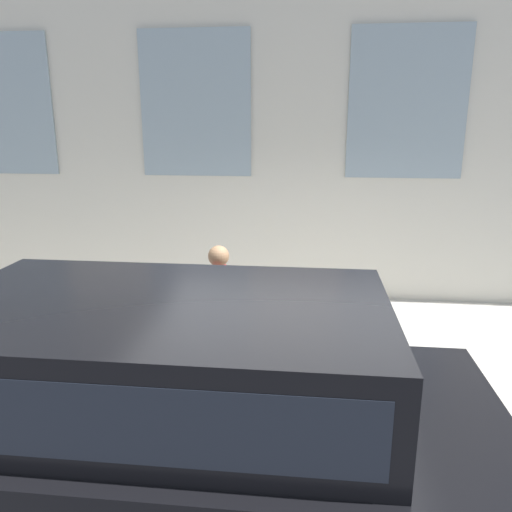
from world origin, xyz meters
name	(u,v)px	position (x,y,z in m)	size (l,w,h in m)	color
ground_plane	(283,421)	(0.00, 0.00, 0.00)	(80.00, 80.00, 0.00)	#47474C
sidewalk	(290,343)	(1.59, 0.00, 0.08)	(3.18, 60.00, 0.16)	#B2ADA3
building_facade	(301,10)	(3.33, 0.00, 4.28)	(0.33, 40.00, 8.56)	beige
fire_hydrant	(293,336)	(0.61, -0.06, 0.61)	(0.36, 0.47, 0.88)	gold
person	(219,296)	(0.71, 0.73, 0.99)	(0.34, 0.22, 1.39)	#998466
parked_truck_black_near	(158,404)	(-1.40, 0.76, 0.98)	(1.88, 4.53, 1.71)	black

